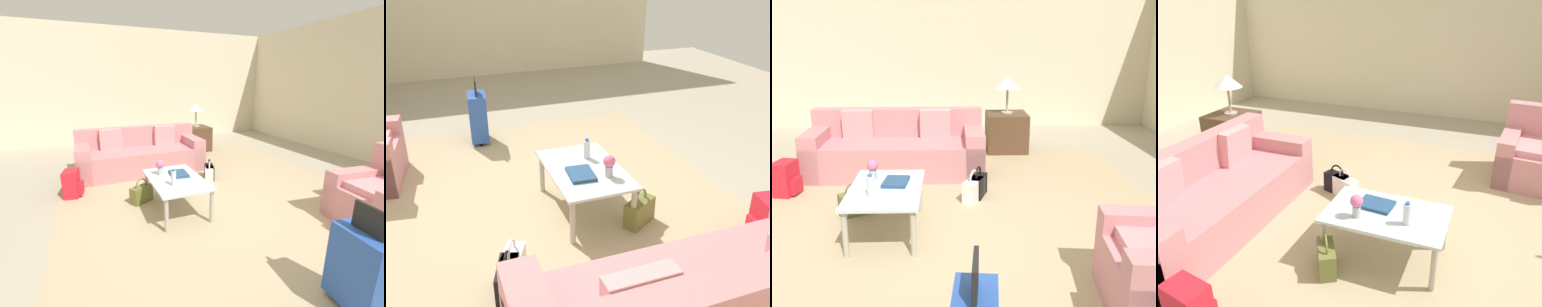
# 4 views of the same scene
# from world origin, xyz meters

# --- Properties ---
(ground_plane) EXTENTS (12.00, 12.00, 0.00)m
(ground_plane) POSITION_xyz_m (0.00, 0.00, 0.00)
(ground_plane) COLOR #A89E89
(wall_back) EXTENTS (10.24, 0.12, 3.10)m
(wall_back) POSITION_xyz_m (0.00, 4.06, 1.55)
(wall_back) COLOR beige
(wall_back) RESTS_ON ground
(area_rug) EXTENTS (5.20, 4.40, 0.01)m
(area_rug) POSITION_xyz_m (-0.60, 0.20, 0.00)
(area_rug) COLOR tan
(area_rug) RESTS_ON ground
(couch) EXTENTS (0.89, 2.28, 0.83)m
(couch) POSITION_xyz_m (-2.19, -0.60, 0.29)
(couch) COLOR #C67F84
(couch) RESTS_ON ground
(armchair) EXTENTS (0.97, 1.01, 0.91)m
(armchair) POSITION_xyz_m (0.91, 1.67, 0.30)
(armchair) COLOR #C67F84
(armchair) RESTS_ON ground
(coffee_table) EXTENTS (1.05, 0.67, 0.44)m
(coffee_table) POSITION_xyz_m (-0.40, -0.50, 0.39)
(coffee_table) COLOR silver
(coffee_table) RESTS_ON ground
(water_bottle) EXTENTS (0.06, 0.06, 0.20)m
(water_bottle) POSITION_xyz_m (-0.20, -0.60, 0.54)
(water_bottle) COLOR silver
(water_bottle) RESTS_ON coffee_table
(coffee_table_book) EXTENTS (0.32, 0.25, 0.03)m
(coffee_table_book) POSITION_xyz_m (-0.52, -0.42, 0.46)
(coffee_table_book) COLOR navy
(coffee_table_book) RESTS_ON coffee_table
(flower_vase) EXTENTS (0.11, 0.11, 0.21)m
(flower_vase) POSITION_xyz_m (-0.62, -0.65, 0.57)
(flower_vase) COLOR #B2B7BC
(flower_vase) RESTS_ON coffee_table
(side_table) EXTENTS (0.62, 0.62, 0.60)m
(side_table) POSITION_xyz_m (-3.20, 1.00, 0.30)
(side_table) COLOR #513823
(side_table) RESTS_ON ground
(table_lamp) EXTENTS (0.41, 0.41, 0.57)m
(table_lamp) POSITION_xyz_m (-3.20, 1.00, 1.06)
(table_lamp) COLOR #ADA899
(table_lamp) RESTS_ON side_table
(handbag_white) EXTENTS (0.35, 0.27, 0.36)m
(handbag_white) POSITION_xyz_m (-1.15, 0.36, 0.13)
(handbag_white) COLOR white
(handbag_white) RESTS_ON ground
(handbag_olive) EXTENTS (0.28, 0.35, 0.36)m
(handbag_olive) POSITION_xyz_m (-0.80, -0.88, 0.13)
(handbag_olive) COLOR olive
(handbag_olive) RESTS_ON ground
(handbag_black) EXTENTS (0.35, 0.24, 0.36)m
(handbag_black) POSITION_xyz_m (-1.27, 0.42, 0.13)
(handbag_black) COLOR black
(handbag_black) RESTS_ON ground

